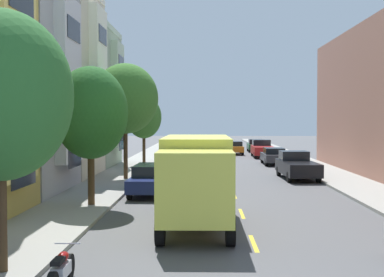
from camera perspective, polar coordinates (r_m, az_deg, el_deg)
ground_plane at (r=38.92m, az=3.59°, el=-3.50°), size 160.00×160.00×0.00m
sidewalk_left at (r=37.31m, az=-7.27°, el=-3.65°), size 3.20×120.00×0.14m
sidewalk_right at (r=37.89m, az=14.52°, el=-3.61°), size 3.20×120.00×0.14m
lane_centerline_dashes at (r=33.45m, az=3.96°, el=-4.41°), size 0.14×47.20×0.01m
townhouse_fifth_sage at (r=43.04m, az=-16.38°, el=4.09°), size 12.60×7.27×11.10m
street_tree_nearest at (r=13.13m, az=-20.49°, el=4.51°), size 3.44×3.44×6.32m
street_tree_second at (r=22.48m, az=-11.18°, el=2.80°), size 3.19×3.19×5.97m
street_tree_third at (r=32.11m, az=-7.41°, el=4.41°), size 4.08×4.08×7.15m
street_tree_farthest at (r=41.77m, az=-5.37°, el=2.37°), size 2.86×2.86×5.60m
delivery_box_truck at (r=18.44m, az=0.50°, el=-4.06°), size 2.42×7.43×3.17m
parked_sedan_sky at (r=44.38m, az=-2.48°, el=-1.83°), size 1.84×4.51×1.43m
parked_wagon_navy at (r=26.23m, az=-4.62°, el=-4.47°), size 1.93×4.74×1.50m
parked_pickup_black at (r=33.69m, az=11.58°, el=-3.00°), size 2.15×5.35×1.73m
parked_hatchback_forest at (r=60.65m, az=7.03°, el=-0.77°), size 1.81×4.03×1.50m
parked_pickup_red at (r=52.30m, az=7.81°, el=-1.16°), size 2.07×5.33×1.73m
parked_sedan_charcoal at (r=43.76m, az=9.06°, el=-1.91°), size 1.82×4.51×1.43m
parked_suv_teal at (r=62.08m, az=-1.24°, el=-0.48°), size 1.99×4.82×1.93m
parked_suv_silver at (r=55.29m, az=-1.48°, el=-0.80°), size 2.00×4.82×1.93m
moving_orange_sedan at (r=56.19m, az=4.73°, el=-1.00°), size 1.80×4.50×1.43m
parked_motorcycle at (r=12.30m, az=-14.31°, el=-14.02°), size 0.62×2.05×0.90m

